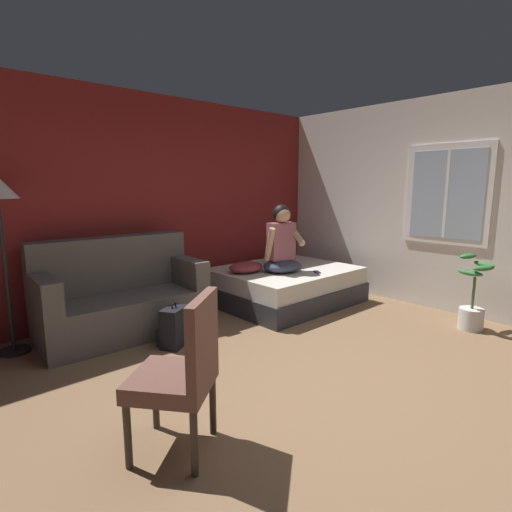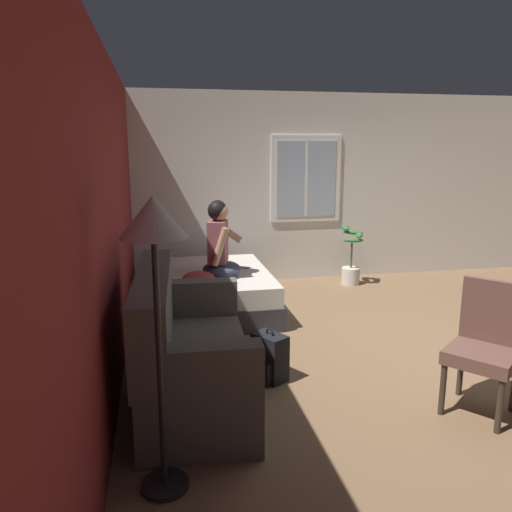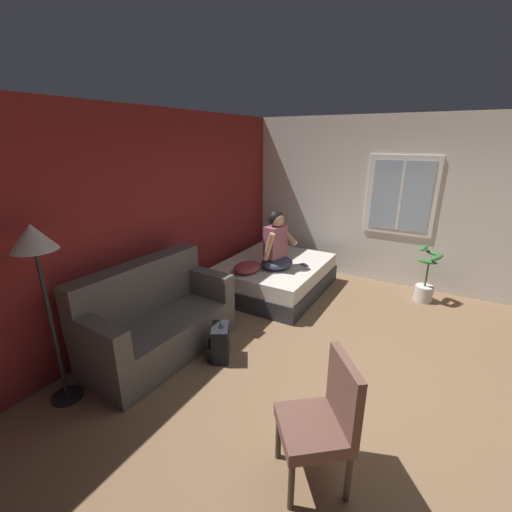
{
  "view_description": "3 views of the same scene",
  "coord_description": "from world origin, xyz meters",
  "px_view_note": "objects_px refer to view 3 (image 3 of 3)",
  "views": [
    {
      "loc": [
        -2.3,
        -1.72,
        1.6
      ],
      "look_at": [
        0.74,
        1.64,
        0.79
      ],
      "focal_mm": 28.0,
      "sensor_mm": 36.0,
      "label": 1
    },
    {
      "loc": [
        -4.2,
        2.53,
        1.94
      ],
      "look_at": [
        0.46,
        1.61,
        0.9
      ],
      "focal_mm": 35.0,
      "sensor_mm": 36.0,
      "label": 2
    },
    {
      "loc": [
        -2.98,
        -0.33,
        2.34
      ],
      "look_at": [
        0.91,
        1.92,
        0.79
      ],
      "focal_mm": 24.0,
      "sensor_mm": 36.0,
      "label": 3
    }
  ],
  "objects_px": {
    "couch": "(156,320)",
    "potted_plant": "(425,282)",
    "backpack": "(220,343)",
    "person_seated": "(276,245)",
    "throw_pillow": "(247,267)",
    "floor_lamp": "(37,256)",
    "cell_phone": "(305,265)",
    "side_chair": "(324,418)",
    "bed": "(274,276)"
  },
  "relations": [
    {
      "from": "couch",
      "to": "floor_lamp",
      "type": "height_order",
      "value": "floor_lamp"
    },
    {
      "from": "bed",
      "to": "cell_phone",
      "type": "relative_size",
      "value": 12.66
    },
    {
      "from": "side_chair",
      "to": "potted_plant",
      "type": "height_order",
      "value": "side_chair"
    },
    {
      "from": "couch",
      "to": "potted_plant",
      "type": "height_order",
      "value": "couch"
    },
    {
      "from": "couch",
      "to": "cell_phone",
      "type": "distance_m",
      "value": 2.44
    },
    {
      "from": "couch",
      "to": "side_chair",
      "type": "bearing_deg",
      "value": -104.57
    },
    {
      "from": "bed",
      "to": "floor_lamp",
      "type": "xyz_separation_m",
      "value": [
        -3.18,
        0.58,
        1.19
      ]
    },
    {
      "from": "person_seated",
      "to": "throw_pillow",
      "type": "xyz_separation_m",
      "value": [
        -0.38,
        0.28,
        -0.29
      ]
    },
    {
      "from": "bed",
      "to": "side_chair",
      "type": "bearing_deg",
      "value": -146.94
    },
    {
      "from": "cell_phone",
      "to": "floor_lamp",
      "type": "height_order",
      "value": "floor_lamp"
    },
    {
      "from": "backpack",
      "to": "bed",
      "type": "bearing_deg",
      "value": 9.38
    },
    {
      "from": "couch",
      "to": "person_seated",
      "type": "relative_size",
      "value": 1.99
    },
    {
      "from": "throw_pillow",
      "to": "potted_plant",
      "type": "relative_size",
      "value": 0.56
    },
    {
      "from": "person_seated",
      "to": "potted_plant",
      "type": "xyz_separation_m",
      "value": [
        0.98,
        -2.01,
        -0.53
      ]
    },
    {
      "from": "person_seated",
      "to": "backpack",
      "type": "bearing_deg",
      "value": -173.8
    },
    {
      "from": "bed",
      "to": "floor_lamp",
      "type": "bearing_deg",
      "value": 169.74
    },
    {
      "from": "bed",
      "to": "cell_phone",
      "type": "xyz_separation_m",
      "value": [
        0.11,
        -0.47,
        0.25
      ]
    },
    {
      "from": "potted_plant",
      "to": "side_chair",
      "type": "bearing_deg",
      "value": 174.08
    },
    {
      "from": "bed",
      "to": "potted_plant",
      "type": "distance_m",
      "value": 2.28
    },
    {
      "from": "person_seated",
      "to": "backpack",
      "type": "relative_size",
      "value": 1.91
    },
    {
      "from": "bed",
      "to": "backpack",
      "type": "bearing_deg",
      "value": -170.62
    },
    {
      "from": "bed",
      "to": "potted_plant",
      "type": "xyz_separation_m",
      "value": [
        0.78,
        -2.15,
        0.07
      ]
    },
    {
      "from": "side_chair",
      "to": "person_seated",
      "type": "relative_size",
      "value": 1.12
    },
    {
      "from": "backpack",
      "to": "potted_plant",
      "type": "relative_size",
      "value": 0.54
    },
    {
      "from": "person_seated",
      "to": "floor_lamp",
      "type": "bearing_deg",
      "value": 166.59
    },
    {
      "from": "side_chair",
      "to": "floor_lamp",
      "type": "distance_m",
      "value": 2.56
    },
    {
      "from": "throw_pillow",
      "to": "floor_lamp",
      "type": "height_order",
      "value": "floor_lamp"
    },
    {
      "from": "couch",
      "to": "backpack",
      "type": "xyz_separation_m",
      "value": [
        0.23,
        -0.71,
        -0.2
      ]
    },
    {
      "from": "couch",
      "to": "person_seated",
      "type": "bearing_deg",
      "value": -14.82
    },
    {
      "from": "person_seated",
      "to": "throw_pillow",
      "type": "distance_m",
      "value": 0.55
    },
    {
      "from": "backpack",
      "to": "cell_phone",
      "type": "distance_m",
      "value": 2.08
    },
    {
      "from": "side_chair",
      "to": "backpack",
      "type": "xyz_separation_m",
      "value": [
        0.79,
        1.46,
        -0.34
      ]
    },
    {
      "from": "bed",
      "to": "side_chair",
      "type": "distance_m",
      "value": 3.28
    },
    {
      "from": "bed",
      "to": "backpack",
      "type": "height_order",
      "value": "bed"
    },
    {
      "from": "floor_lamp",
      "to": "person_seated",
      "type": "bearing_deg",
      "value": -13.41
    },
    {
      "from": "backpack",
      "to": "potted_plant",
      "type": "distance_m",
      "value": 3.28
    },
    {
      "from": "person_seated",
      "to": "throw_pillow",
      "type": "bearing_deg",
      "value": 143.25
    },
    {
      "from": "side_chair",
      "to": "throw_pillow",
      "type": "bearing_deg",
      "value": 41.85
    },
    {
      "from": "person_seated",
      "to": "throw_pillow",
      "type": "relative_size",
      "value": 1.82
    },
    {
      "from": "floor_lamp",
      "to": "throw_pillow",
      "type": "bearing_deg",
      "value": -9.36
    },
    {
      "from": "backpack",
      "to": "throw_pillow",
      "type": "relative_size",
      "value": 0.95
    },
    {
      "from": "cell_phone",
      "to": "throw_pillow",
      "type": "bearing_deg",
      "value": -7.32
    },
    {
      "from": "bed",
      "to": "throw_pillow",
      "type": "xyz_separation_m",
      "value": [
        -0.58,
        0.15,
        0.31
      ]
    },
    {
      "from": "backpack",
      "to": "side_chair",
      "type": "bearing_deg",
      "value": -118.49
    },
    {
      "from": "bed",
      "to": "backpack",
      "type": "distance_m",
      "value": 1.97
    },
    {
      "from": "backpack",
      "to": "potted_plant",
      "type": "height_order",
      "value": "potted_plant"
    },
    {
      "from": "side_chair",
      "to": "throw_pillow",
      "type": "height_order",
      "value": "side_chair"
    },
    {
      "from": "couch",
      "to": "backpack",
      "type": "bearing_deg",
      "value": -72.13
    },
    {
      "from": "throw_pillow",
      "to": "floor_lamp",
      "type": "xyz_separation_m",
      "value": [
        -2.6,
        0.43,
        0.88
      ]
    },
    {
      "from": "side_chair",
      "to": "person_seated",
      "type": "distance_m",
      "value": 3.04
    }
  ]
}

